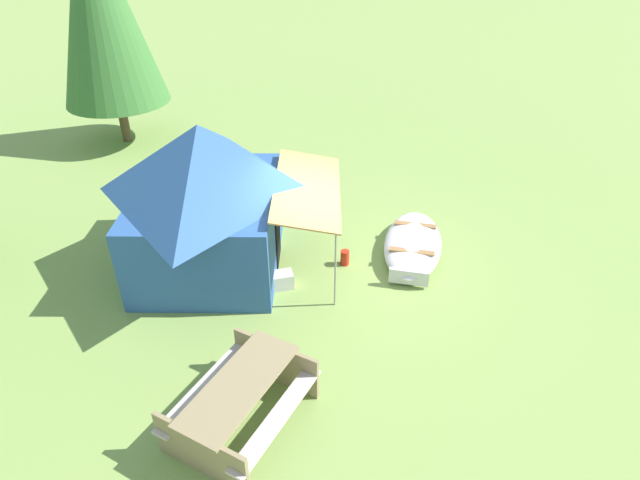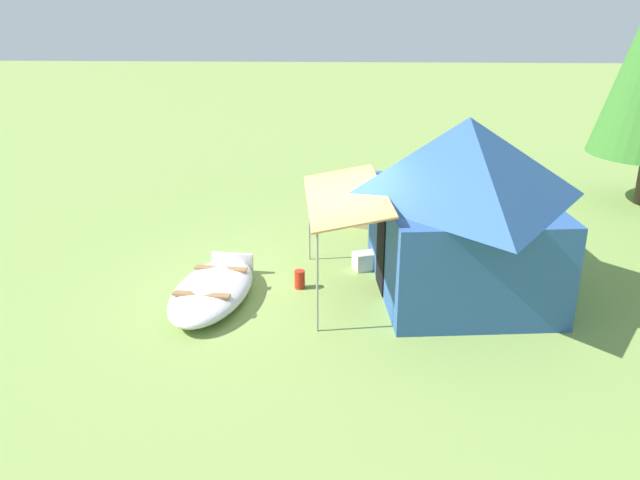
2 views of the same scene
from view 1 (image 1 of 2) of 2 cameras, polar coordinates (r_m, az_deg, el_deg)
name	(u,v)px [view 1 (image 1 of 2)]	position (r m, az deg, el deg)	size (l,w,h in m)	color
ground_plane	(337,267)	(10.65, 1.83, -2.98)	(80.00, 80.00, 0.00)	#7E9B4C
beached_rowboat	(413,244)	(11.13, 10.02, -0.43)	(2.70, 1.45, 0.41)	silver
canvas_cabin_tent	(207,195)	(10.30, -12.16, 4.80)	(3.87, 4.28, 2.91)	#2D5596
picnic_table	(241,398)	(7.63, -8.55, -16.58)	(2.37, 2.08, 0.80)	#8E7B56
cooler_box	(279,281)	(10.06, -4.44, -4.39)	(0.53, 0.31, 0.32)	beige
fuel_can	(345,258)	(10.66, 2.71, -1.92)	(0.18, 0.18, 0.32)	red
pine_tree_back_right	(99,5)	(16.49, -22.78, 22.43)	(2.95, 2.95, 6.50)	brown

